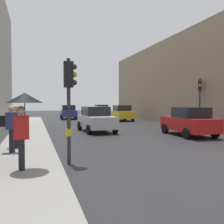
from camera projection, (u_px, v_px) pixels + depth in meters
ground_plane at (211, 154)px, 9.81m from camera, size 120.00×120.00×0.00m
sidewalk_kerb at (22, 139)px, 13.37m from camera, size 2.91×40.00×0.16m
traffic_light_near_left at (69, 91)px, 8.16m from camera, size 0.43×0.24×3.47m
traffic_light_mid_street at (200, 94)px, 19.12m from camera, size 0.38×0.44×3.89m
car_silver_hatchback at (96, 119)px, 17.52m from camera, size 2.18×4.28×1.76m
car_blue_van at (69, 112)px, 31.59m from camera, size 2.22×4.30×1.76m
car_yellow_taxi at (121, 113)px, 28.39m from camera, size 2.14×4.26×1.76m
car_red_sedan at (189, 122)px, 15.32m from camera, size 2.21×4.30×1.76m
car_white_compact at (101, 111)px, 36.98m from camera, size 2.15×4.27×1.76m
pedestrian_with_umbrella at (24, 109)px, 6.91m from camera, size 1.00×1.00×2.14m
pedestrian_with_black_backpack at (15, 124)px, 10.36m from camera, size 0.60×0.36×1.77m
pedestrian_with_grey_backpack at (11, 126)px, 9.35m from camera, size 0.63×0.38×1.77m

